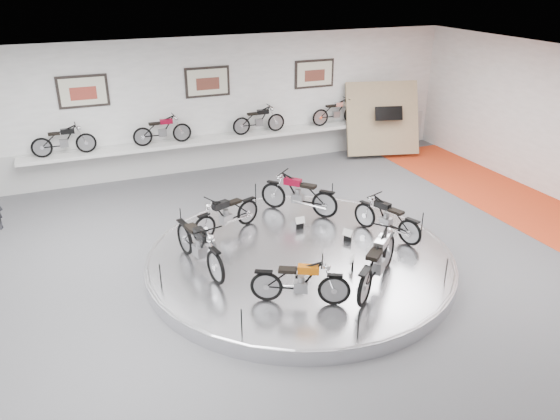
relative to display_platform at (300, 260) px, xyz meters
name	(u,v)px	position (x,y,z in m)	size (l,w,h in m)	color
floor	(306,273)	(0.00, -0.30, -0.15)	(16.00, 16.00, 0.00)	#535356
ceiling	(310,78)	(0.00, -0.30, 3.85)	(16.00, 16.00, 0.00)	white
wall_back	(208,105)	(0.00, 6.70, 1.85)	(16.00, 16.00, 0.00)	white
orange_carpet_strip	(551,219)	(6.80, -0.30, -0.14)	(2.40, 12.60, 0.01)	red
dado_band	(211,151)	(0.00, 6.68, 0.40)	(15.68, 0.04, 1.10)	#BCBCBA
display_platform	(300,260)	(0.00, 0.00, 0.00)	(6.40, 6.40, 0.30)	silver
platform_rim	(300,255)	(0.00, 0.00, 0.12)	(6.40, 6.40, 0.10)	#B2B2BA
shelf	(213,140)	(0.00, 6.40, 0.85)	(11.00, 0.55, 0.10)	silver
poster_left	(83,91)	(-3.50, 6.66, 2.55)	(1.35, 0.06, 0.88)	beige
poster_center	(208,82)	(0.00, 6.66, 2.55)	(1.35, 0.06, 0.88)	beige
poster_right	(314,74)	(3.50, 6.66, 2.55)	(1.35, 0.06, 0.88)	beige
display_panel	(382,119)	(5.60, 5.80, 1.10)	(2.40, 0.12, 2.40)	#99835F
shelf_bike_a	(64,142)	(-4.20, 6.40, 1.27)	(1.22, 0.42, 0.73)	black
shelf_bike_b	(162,132)	(-1.50, 6.40, 1.27)	(1.22, 0.42, 0.73)	maroon
shelf_bike_c	(259,122)	(1.50, 6.40, 1.27)	(1.22, 0.42, 0.73)	black
shelf_bike_d	(336,113)	(4.20, 6.40, 1.27)	(1.22, 0.42, 0.73)	silver
bike_a	(299,194)	(0.84, 1.92, 0.65)	(1.71, 0.60, 1.00)	maroon
bike_b	(226,214)	(-1.10, 1.55, 0.61)	(1.56, 0.55, 0.92)	black
bike_c	(199,245)	(-2.07, 0.24, 0.67)	(1.76, 0.62, 1.04)	black
bike_d	(300,281)	(-0.75, -1.66, 0.60)	(1.51, 0.53, 0.89)	#BB5607
bike_e	(378,261)	(0.81, -1.68, 0.68)	(1.81, 0.64, 1.07)	silver
bike_f	(387,217)	(2.12, 0.03, 0.60)	(1.53, 0.54, 0.90)	black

